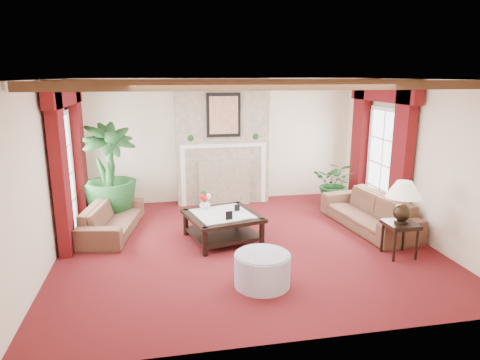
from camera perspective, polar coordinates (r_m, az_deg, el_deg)
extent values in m
plane|color=#4F0F0E|center=(7.27, 0.74, -8.54)|extent=(6.00, 6.00, 0.00)
plane|color=white|center=(6.72, 0.82, 13.27)|extent=(6.00, 6.00, 0.00)
cube|color=beige|center=(9.54, -2.55, 5.28)|extent=(6.00, 0.02, 2.70)
cube|color=beige|center=(6.93, -24.31, 0.81)|extent=(0.02, 5.50, 2.70)
cube|color=beige|center=(8.02, 22.30, 2.62)|extent=(0.02, 5.50, 2.70)
imported|color=#340E16|center=(7.98, -16.70, -4.23)|extent=(2.09, 1.19, 0.74)
imported|color=#340E16|center=(8.22, 16.82, -3.37)|extent=(2.28, 1.11, 0.84)
imported|color=black|center=(8.72, -16.89, -1.66)|extent=(2.41, 2.64, 1.05)
imported|color=black|center=(9.48, 12.54, -1.06)|extent=(1.80, 1.80, 0.77)
cylinder|color=#9E9EB3|center=(5.87, 2.98, -11.87)|extent=(0.76, 0.76, 0.44)
imported|color=silver|center=(7.55, -4.71, -3.20)|extent=(0.31, 0.31, 0.19)
imported|color=black|center=(7.03, -0.23, -4.01)|extent=(0.22, 0.12, 0.29)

